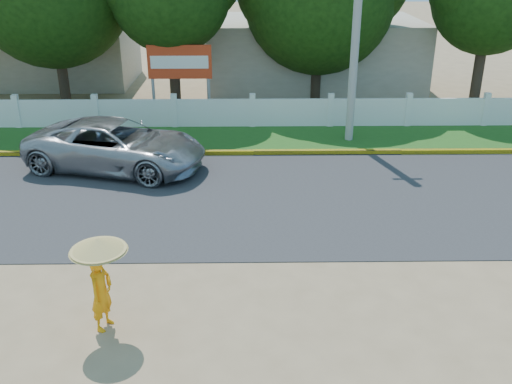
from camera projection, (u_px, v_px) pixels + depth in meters
ground at (257, 288)px, 11.89m from camera, size 120.00×120.00×0.00m
road at (255, 198)px, 16.00m from camera, size 60.00×7.00×0.02m
grass_verge at (253, 138)px, 20.80m from camera, size 60.00×3.50×0.03m
curb at (253, 152)px, 19.22m from camera, size 40.00×0.18×0.16m
fence at (253, 113)px, 21.91m from camera, size 40.00×0.10×1.10m
building_near at (313, 53)px, 27.74m from camera, size 10.00×6.00×3.20m
building_far at (52, 54)px, 28.56m from camera, size 8.00×5.00×2.80m
utility_pole at (355, 43)px, 19.27m from camera, size 0.28×0.28×6.90m
vehicle at (116, 145)px, 17.77m from camera, size 6.05×3.92×1.55m
monk_with_parasol at (100, 271)px, 10.20m from camera, size 1.03×1.03×1.88m
billboard at (180, 66)px, 22.23m from camera, size 2.50×0.13×2.95m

